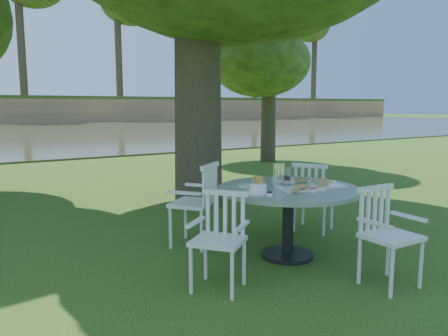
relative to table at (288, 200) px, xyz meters
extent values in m
plane|color=#1E3D0C|center=(-0.15, 0.86, -0.63)|extent=(140.00, 140.00, 0.00)
cylinder|color=black|center=(0.00, 0.00, -0.61)|extent=(0.56, 0.56, 0.04)
cylinder|color=black|center=(0.00, 0.00, -0.25)|extent=(0.12, 0.12, 0.68)
cylinder|color=slate|center=(0.00, 0.00, 0.11)|extent=(1.51, 1.51, 0.04)
cylinder|color=silver|center=(1.19, 0.52, -0.41)|extent=(0.04, 0.04, 0.44)
cylinder|color=silver|center=(1.00, 0.86, -0.41)|extent=(0.04, 0.04, 0.44)
cylinder|color=silver|center=(0.88, 0.35, -0.41)|extent=(0.04, 0.04, 0.44)
cylinder|color=silver|center=(0.69, 0.69, -0.41)|extent=(0.04, 0.04, 0.44)
cube|color=silver|center=(0.94, 0.60, -0.17)|extent=(0.58, 0.59, 0.04)
cube|color=silver|center=(0.77, 0.51, 0.04)|extent=(0.25, 0.42, 0.45)
cylinder|color=silver|center=(-0.63, 1.18, -0.39)|extent=(0.04, 0.04, 0.48)
cylinder|color=silver|center=(-0.96, 0.91, -0.39)|extent=(0.04, 0.04, 0.48)
cylinder|color=silver|center=(-0.39, 0.88, -0.39)|extent=(0.04, 0.04, 0.48)
cylinder|color=silver|center=(-0.72, 0.61, -0.39)|extent=(0.04, 0.04, 0.48)
cube|color=silver|center=(-0.67, 0.89, -0.13)|extent=(0.66, 0.65, 0.04)
cube|color=silver|center=(-0.54, 0.73, 0.09)|extent=(0.41, 0.34, 0.49)
cylinder|color=silver|center=(-1.32, -0.28, -0.42)|extent=(0.03, 0.03, 0.42)
cylinder|color=silver|center=(-1.09, -0.58, -0.42)|extent=(0.03, 0.03, 0.42)
cylinder|color=silver|center=(-1.05, -0.07, -0.42)|extent=(0.03, 0.03, 0.42)
cylinder|color=silver|center=(-0.82, -0.37, -0.42)|extent=(0.03, 0.03, 0.42)
cube|color=silver|center=(-1.07, -0.32, -0.19)|extent=(0.58, 0.58, 0.04)
cube|color=silver|center=(-0.92, -0.21, 0.01)|extent=(0.30, 0.36, 0.43)
cylinder|color=silver|center=(0.08, -1.25, -0.41)|extent=(0.04, 0.04, 0.44)
cylinder|color=silver|center=(0.47, -1.26, -0.41)|extent=(0.04, 0.04, 0.44)
cylinder|color=silver|center=(0.09, -0.90, -0.41)|extent=(0.04, 0.04, 0.44)
cylinder|color=silver|center=(0.48, -0.91, -0.41)|extent=(0.04, 0.04, 0.44)
cube|color=silver|center=(0.28, -1.08, -0.17)|extent=(0.46, 0.42, 0.04)
cube|color=silver|center=(0.28, -0.89, 0.03)|extent=(0.45, 0.05, 0.45)
cube|color=white|center=(0.03, -0.16, 0.14)|extent=(0.48, 0.36, 0.02)
cube|color=white|center=(0.40, -0.17, 0.14)|extent=(0.41, 0.30, 0.01)
cube|color=white|center=(0.27, 0.25, 0.14)|extent=(0.38, 0.25, 0.01)
cylinder|color=white|center=(-0.48, -0.06, 0.14)|extent=(0.26, 0.26, 0.01)
cylinder|color=white|center=(-0.32, 0.27, 0.14)|extent=(0.23, 0.23, 0.01)
cylinder|color=white|center=(-0.36, 0.06, 0.17)|extent=(0.18, 0.18, 0.07)
cylinder|color=white|center=(0.15, 0.30, 0.16)|extent=(0.20, 0.20, 0.07)
cylinder|color=silver|center=(-0.01, 0.16, 0.25)|extent=(0.12, 0.12, 0.24)
cylinder|color=white|center=(0.11, 0.14, 0.23)|extent=(0.07, 0.07, 0.19)
cylinder|color=white|center=(-0.11, 0.11, 0.19)|extent=(0.06, 0.06, 0.11)
cylinder|color=white|center=(-0.19, -0.04, 0.18)|extent=(0.06, 0.06, 0.11)
cylinder|color=white|center=(0.05, -0.31, 0.15)|extent=(0.07, 0.07, 0.03)
cylinder|color=white|center=(0.44, -0.16, 0.15)|extent=(0.08, 0.08, 0.03)
cylinder|color=white|center=(0.56, -0.09, 0.14)|extent=(0.06, 0.06, 0.03)
cylinder|color=white|center=(-0.43, -0.23, 0.14)|extent=(0.06, 0.06, 0.03)
ellipsoid|color=#213912|center=(4.83, 6.60, 2.19)|extent=(3.01, 3.01, 2.11)
cube|color=#363821|center=(-0.15, 23.86, -0.63)|extent=(100.00, 28.00, 0.12)
cylinder|color=black|center=(4.85, 41.36, 8.07)|extent=(0.70, 0.70, 13.00)
cylinder|color=black|center=(13.85, 41.36, 8.07)|extent=(0.70, 0.70, 13.00)
ellipsoid|color=#213912|center=(13.85, 41.36, 11.32)|extent=(5.60, 5.60, 4.48)
cylinder|color=black|center=(22.85, 41.36, 8.07)|extent=(0.70, 0.70, 13.00)
ellipsoid|color=#213912|center=(22.85, 41.36, 11.32)|extent=(5.60, 5.60, 4.48)
cylinder|color=black|center=(31.85, 41.36, 8.07)|extent=(0.70, 0.70, 13.00)
ellipsoid|color=#213912|center=(31.85, 41.36, 11.32)|extent=(5.60, 5.60, 4.48)
cylinder|color=black|center=(40.85, 41.36, 8.07)|extent=(0.70, 0.70, 13.00)
ellipsoid|color=#213912|center=(40.85, 41.36, 11.32)|extent=(5.60, 5.60, 4.48)
camera|label=1|loc=(-2.98, -3.48, 0.99)|focal=35.00mm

